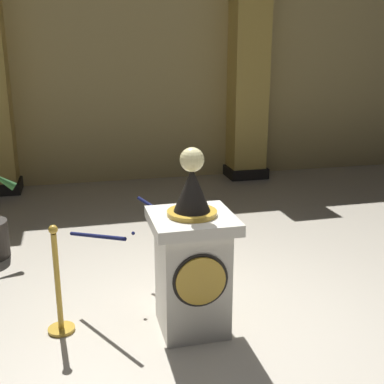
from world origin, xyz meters
TOP-DOWN VIEW (x-y plane):
  - ground_plane at (0.00, 0.00)m, footprint 12.84×12.84m
  - back_wall at (0.00, 5.46)m, footprint 12.84×0.16m
  - pedestal_clock at (-0.05, -0.02)m, footprint 0.71×0.71m
  - stanchion_near at (0.25, 1.10)m, footprint 0.24×0.24m
  - stanchion_far at (-1.20, 0.20)m, footprint 0.24×0.24m
  - velvet_rope at (-0.48, 0.65)m, footprint 1.21×1.20m
  - column_right at (2.31, 5.14)m, footprint 0.79×0.79m

SIDE VIEW (x-z plane):
  - ground_plane at x=0.00m, z-range 0.00..0.00m
  - stanchion_far at x=-1.20m, z-range -0.15..0.85m
  - stanchion_near at x=0.25m, z-range -0.15..0.86m
  - pedestal_clock at x=-0.05m, z-range -0.17..1.49m
  - velvet_rope at x=-0.48m, z-range 0.68..0.90m
  - column_right at x=2.31m, z-range -0.01..3.75m
  - back_wall at x=0.00m, z-range 0.00..3.92m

